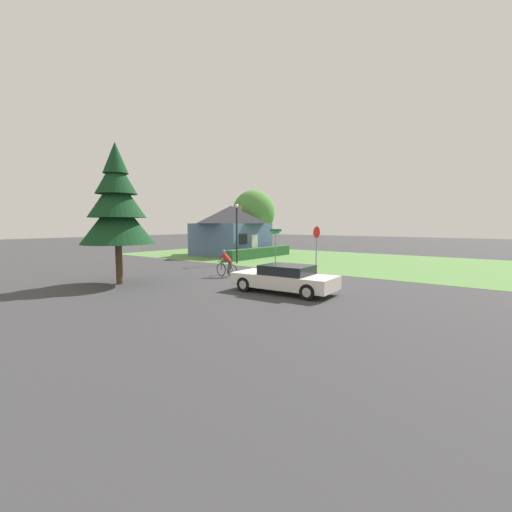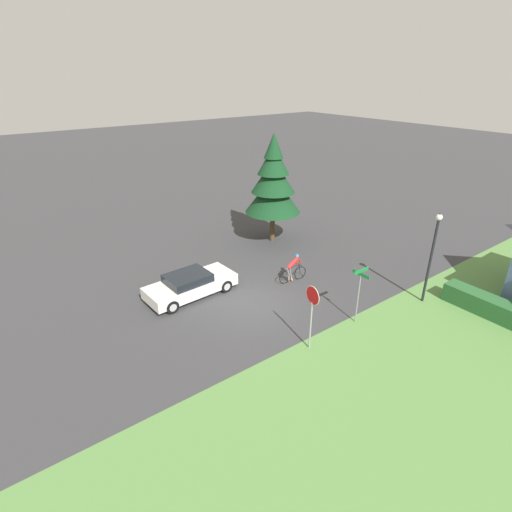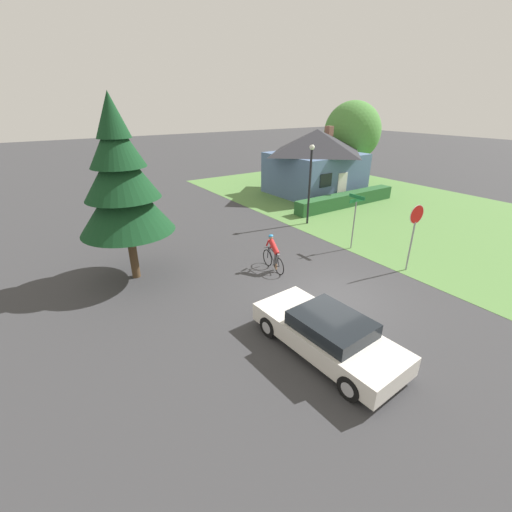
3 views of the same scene
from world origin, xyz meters
TOP-DOWN VIEW (x-y plane):
  - ground_plane at (0.00, 0.00)m, footprint 140.00×140.00m
  - sedan_left_lane at (-2.38, -1.95)m, footprint 2.08×4.59m
  - cyclist at (-0.49, 3.12)m, footprint 0.44×1.70m
  - stop_sign at (4.20, -0.09)m, footprint 0.78×0.09m
  - street_lamp at (4.83, 6.88)m, footprint 0.29×0.29m
  - street_name_sign at (4.07, 2.85)m, footprint 0.90×0.90m
  - conifer_tall_near at (-5.51, 5.75)m, footprint 3.50×3.50m

SIDE VIEW (x-z plane):
  - ground_plane at x=0.00m, z-range 0.00..0.00m
  - sedan_left_lane at x=-2.38m, z-range 0.00..1.21m
  - cyclist at x=-0.49m, z-range -0.04..1.49m
  - street_name_sign at x=4.07m, z-range 0.51..3.16m
  - stop_sign at x=4.20m, z-range 0.62..3.47m
  - street_lamp at x=4.83m, z-range 0.53..5.05m
  - conifer_tall_near at x=-5.51m, z-range 0.43..7.34m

